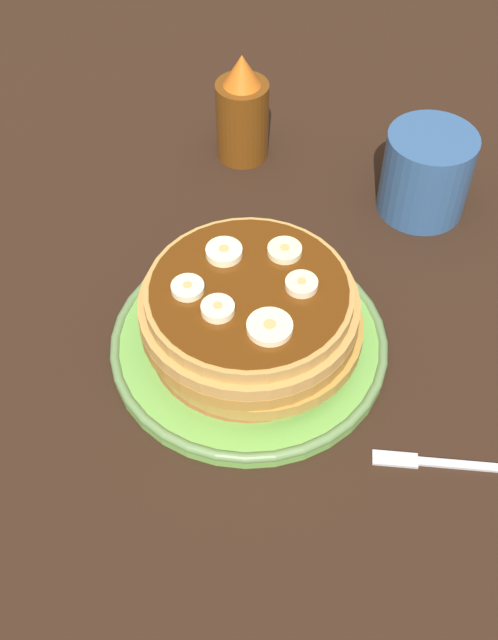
{
  "coord_description": "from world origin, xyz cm",
  "views": [
    {
      "loc": [
        -40.17,
        -9.0,
        52.89
      ],
      "look_at": [
        0.0,
        0.0,
        3.77
      ],
      "focal_mm": 43.59,
      "sensor_mm": 36.0,
      "label": 1
    }
  ],
  "objects": [
    {
      "name": "ground_plane",
      "position": [
        0.0,
        0.0,
        -1.5
      ],
      "size": [
        140.0,
        140.0,
        3.0
      ],
      "primitive_type": "cube",
      "color": "black"
    },
    {
      "name": "banana_slice_1",
      "position": [
        3.16,
        2.79,
        7.96
      ],
      "size": [
        3.02,
        3.02,
        0.91
      ],
      "color": "#FAF4C3",
      "rests_on": "pancake_stack"
    },
    {
      "name": "banana_slice_2",
      "position": [
        -3.76,
        -2.43,
        7.91
      ],
      "size": [
        3.52,
        3.52,
        0.82
      ],
      "color": "#FAECBC",
      "rests_on": "pancake_stack"
    },
    {
      "name": "coffee_mug",
      "position": [
        21.87,
        -12.84,
        4.43
      ],
      "size": [
        12.04,
        8.64,
        8.59
      ],
      "color": "#33598C",
      "rests_on": "ground_plane"
    },
    {
      "name": "fork",
      "position": [
        -7.75,
        -17.28,
        0.25
      ],
      "size": [
        2.55,
        13.02,
        0.5
      ],
      "color": "silver",
      "rests_on": "ground_plane"
    },
    {
      "name": "syrup_bottle",
      "position": [
        25.93,
        6.52,
        5.22
      ],
      "size": [
        5.5,
        5.5,
        11.85
      ],
      "color": "brown",
      "rests_on": "ground_plane"
    },
    {
      "name": "pancake_stack",
      "position": [
        -0.02,
        -0.03,
        4.44
      ],
      "size": [
        18.53,
        18.71,
        6.48
      ],
      "color": "#AF5E33",
      "rests_on": "plate"
    },
    {
      "name": "plate",
      "position": [
        0.0,
        0.0,
        0.78
      ],
      "size": [
        23.65,
        23.65,
        1.46
      ],
      "color": "#72B74C",
      "rests_on": "ground_plane"
    },
    {
      "name": "banana_slice_0",
      "position": [
        -2.9,
        1.8,
        7.96
      ],
      "size": [
        2.63,
        2.63,
        0.92
      ],
      "color": "#FDF2BF",
      "rests_on": "pancake_stack"
    },
    {
      "name": "banana_slice_5",
      "position": [
        4.45,
        -1.99,
        7.91
      ],
      "size": [
        2.84,
        2.84,
        0.81
      ],
      "color": "beige",
      "rests_on": "pancake_stack"
    },
    {
      "name": "banana_slice_3",
      "position": [
        -1.28,
        4.64,
        7.91
      ],
      "size": [
        2.64,
        2.64,
        0.83
      ],
      "color": "#EFEFC2",
      "rests_on": "pancake_stack"
    },
    {
      "name": "banana_slice_4",
      "position": [
        1.02,
        -4.0,
        7.94
      ],
      "size": [
        2.61,
        2.61,
        0.89
      ],
      "color": "#F7E3B7",
      "rests_on": "pancake_stack"
    }
  ]
}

